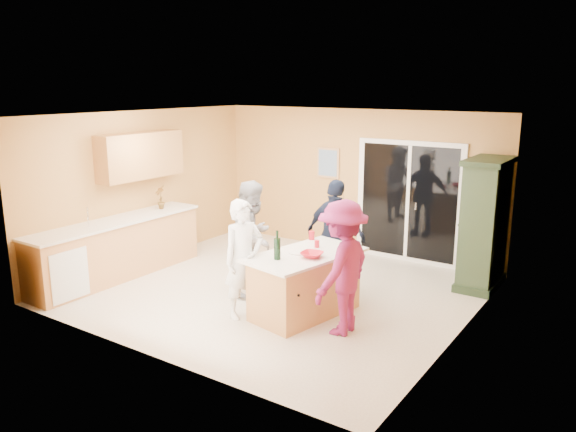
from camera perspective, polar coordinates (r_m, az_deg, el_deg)
The scene contains 22 objects.
floor at distance 8.51m, azimuth -1.22°, elevation -7.56°, with size 5.50×5.50×0.00m, color beige.
ceiling at distance 7.96m, azimuth -1.32°, elevation 10.21°, with size 5.50×5.00×0.10m, color white.
wall_back at distance 10.25m, azimuth 6.80°, elevation 3.50°, with size 5.50×0.10×2.60m, color #F1C463.
wall_front at distance 6.32m, azimuth -14.42°, elevation -3.02°, with size 5.50×0.10×2.60m, color #F1C463.
wall_left at distance 9.95m, azimuth -14.37°, elevation 2.88°, with size 0.10×5.00×2.60m, color #F1C463.
wall_right at distance 6.97m, azimuth 17.57°, elevation -1.70°, with size 0.10×5.00×2.60m, color #F1C463.
left_cabinet_run at distance 9.26m, azimuth -17.63°, elevation -3.44°, with size 0.65×3.05×1.24m.
upper_cabinets at distance 9.60m, azimuth -14.75°, elevation 5.97°, with size 0.35×1.60×0.75m, color tan.
sliding_door at distance 9.84m, azimuth 12.12°, elevation 1.40°, with size 1.90×0.07×2.10m.
framed_picture at distance 10.44m, azimuth 4.09°, elevation 5.40°, with size 0.46×0.04×0.56m.
kitchen_island at distance 7.55m, azimuth 1.71°, elevation -7.10°, with size 1.18×1.76×0.85m.
green_hutch at distance 8.90m, azimuth 19.33°, elevation -0.91°, with size 0.57×1.07×1.97m.
woman_white at distance 7.37m, azimuth -4.51°, elevation -4.41°, with size 0.58×0.38×1.59m, color silver.
woman_grey at distance 8.22m, azimuth -3.53°, elevation -2.19°, with size 0.81×0.63×1.68m, color gray.
woman_navy at distance 8.40m, azimuth 4.88°, elevation -1.90°, with size 0.98×0.41×1.66m, color #192137.
woman_magenta at distance 6.91m, azimuth 5.54°, elevation -5.24°, with size 1.09×0.62×1.68m, color #8F1F62.
serving_bowl at distance 7.23m, azimuth 2.45°, elevation -3.95°, with size 0.28×0.28×0.07m, color red.
tulip_vase at distance 9.81m, azimuth -12.82°, elevation 1.86°, with size 0.21×0.14×0.40m, color #A21710.
tumbler_near at distance 8.04m, azimuth 2.42°, elevation -1.97°, with size 0.08×0.08×0.12m, color red.
tumbler_far at distance 7.66m, azimuth 2.95°, elevation -2.85°, with size 0.07×0.07×0.10m, color red.
wine_bottle at distance 7.12m, azimuth -1.10°, elevation -3.29°, with size 0.09×0.09×0.38m.
white_plate at distance 7.41m, azimuth 0.97°, elevation -3.72°, with size 0.24×0.24×0.02m, color silver.
Camera 1 is at (4.57, -6.50, 3.03)m, focal length 35.00 mm.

